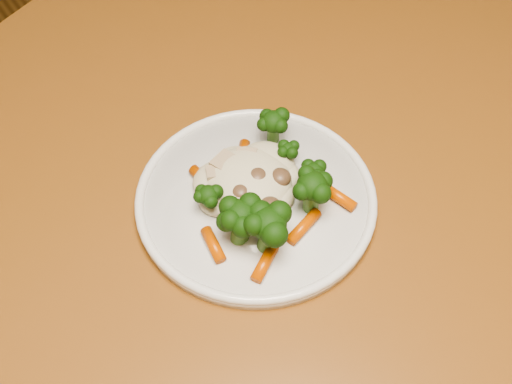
# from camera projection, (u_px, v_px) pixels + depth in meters

# --- Properties ---
(dining_table) EXTENTS (1.44, 1.22, 0.75)m
(dining_table) POSITION_uv_depth(u_px,v_px,m) (224.00, 226.00, 0.78)
(dining_table) COLOR brown
(dining_table) RESTS_ON ground
(plate) EXTENTS (0.25, 0.25, 0.01)m
(plate) POSITION_uv_depth(u_px,v_px,m) (256.00, 200.00, 0.68)
(plate) COLOR white
(plate) RESTS_ON dining_table
(meal) EXTENTS (0.16, 0.17, 0.05)m
(meal) POSITION_uv_depth(u_px,v_px,m) (259.00, 192.00, 0.65)
(meal) COLOR beige
(meal) RESTS_ON plate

